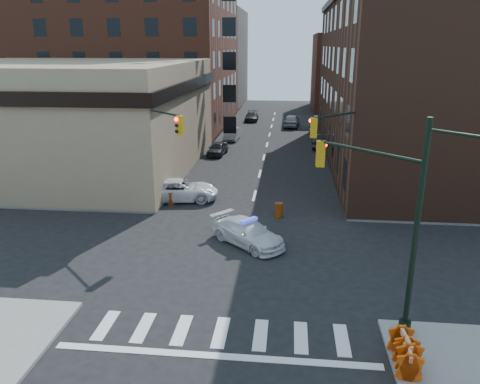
% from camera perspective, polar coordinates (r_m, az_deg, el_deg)
% --- Properties ---
extents(ground, '(140.00, 140.00, 0.00)m').
position_cam_1_polar(ground, '(24.28, -0.03, -7.73)').
color(ground, black).
rests_on(ground, ground).
extents(sidewalk_nw, '(34.00, 54.50, 0.15)m').
position_cam_1_polar(sidewalk_nw, '(61.04, -18.72, 6.92)').
color(sidewalk_nw, gray).
rests_on(sidewalk_nw, ground).
extents(sidewalk_ne, '(34.00, 54.50, 0.15)m').
position_cam_1_polar(sidewalk_ne, '(59.27, 26.49, 5.71)').
color(sidewalk_ne, gray).
rests_on(sidewalk_ne, ground).
extents(bank_building, '(22.00, 22.00, 9.00)m').
position_cam_1_polar(bank_building, '(43.32, -20.76, 8.65)').
color(bank_building, '#948461').
rests_on(bank_building, ground).
extents(apartment_block, '(25.00, 25.00, 24.00)m').
position_cam_1_polar(apartment_block, '(65.26, -13.27, 18.55)').
color(apartment_block, brown).
rests_on(apartment_block, ground).
extents(commercial_row_ne, '(14.00, 34.00, 14.00)m').
position_cam_1_polar(commercial_row_ne, '(45.72, 20.00, 12.31)').
color(commercial_row_ne, '#48291D').
rests_on(commercial_row_ne, ground).
extents(filler_nw, '(20.00, 18.00, 16.00)m').
position_cam_1_polar(filler_nw, '(85.84, -6.54, 15.86)').
color(filler_nw, brown).
rests_on(filler_nw, ground).
extents(filler_ne, '(16.00, 16.00, 12.00)m').
position_cam_1_polar(filler_ne, '(80.80, 14.78, 13.90)').
color(filler_ne, brown).
rests_on(filler_ne, ground).
extents(signal_pole_se, '(5.40, 5.27, 8.00)m').
position_cam_1_polar(signal_pole_se, '(17.69, 17.83, -2.31)').
color(signal_pole_se, black).
rests_on(signal_pole_se, sidewalk_se).
extents(signal_pole_nw, '(3.58, 3.67, 8.00)m').
position_cam_1_polar(signal_pole_nw, '(29.00, -10.51, 5.26)').
color(signal_pole_nw, black).
rests_on(signal_pole_nw, sidewalk_nw).
extents(signal_pole_ne, '(3.67, 3.58, 8.00)m').
position_cam_1_polar(signal_pole_ne, '(28.07, 13.13, 4.68)').
color(signal_pole_ne, black).
rests_on(signal_pole_ne, sidewalk_ne).
extents(tree_ne_near, '(3.00, 3.00, 4.85)m').
position_cam_1_polar(tree_ne_near, '(48.60, 12.24, 9.02)').
color(tree_ne_near, black).
rests_on(tree_ne_near, sidewalk_ne).
extents(tree_ne_far, '(3.00, 3.00, 4.85)m').
position_cam_1_polar(tree_ne_far, '(56.49, 11.43, 10.22)').
color(tree_ne_far, black).
rests_on(tree_ne_far, sidewalk_ne).
extents(police_car, '(4.67, 4.46, 1.33)m').
position_cam_1_polar(police_car, '(25.32, 0.96, -4.98)').
color(police_car, silver).
rests_on(police_car, ground).
extents(pickup, '(5.61, 3.21, 1.48)m').
position_cam_1_polar(pickup, '(32.67, -7.35, 0.26)').
color(pickup, white).
rests_on(pickup, ground).
extents(parked_car_wnear, '(1.89, 3.87, 1.27)m').
position_cam_1_polar(parked_car_wnear, '(45.96, -2.76, 5.31)').
color(parked_car_wnear, black).
rests_on(parked_car_wnear, ground).
extents(parked_car_wfar, '(1.64, 4.08, 1.32)m').
position_cam_1_polar(parked_car_wfar, '(53.36, -0.93, 7.07)').
color(parked_car_wfar, gray).
rests_on(parked_car_wfar, ground).
extents(parked_car_wdeep, '(1.79, 4.37, 1.27)m').
position_cam_1_polar(parked_car_wdeep, '(66.91, 1.45, 9.18)').
color(parked_car_wdeep, black).
rests_on(parked_car_wdeep, ground).
extents(parked_car_enear, '(1.65, 4.34, 1.41)m').
position_cam_1_polar(parked_car_enear, '(50.09, 9.61, 6.19)').
color(parked_car_enear, black).
rests_on(parked_car_enear, ground).
extents(parked_car_efar, '(2.28, 4.93, 1.64)m').
position_cam_1_polar(parked_car_efar, '(62.35, 6.31, 8.64)').
color(parked_car_efar, '#979B9F').
rests_on(parked_car_efar, ground).
extents(pedestrian_a, '(0.70, 0.56, 1.67)m').
position_cam_1_polar(pedestrian_a, '(32.39, -13.91, 0.18)').
color(pedestrian_a, black).
rests_on(pedestrian_a, sidewalk_nw).
extents(pedestrian_b, '(1.12, 0.97, 1.97)m').
position_cam_1_polar(pedestrian_b, '(31.24, -14.43, -0.22)').
color(pedestrian_b, black).
rests_on(pedestrian_b, sidewalk_nw).
extents(pedestrian_c, '(1.17, 1.06, 1.92)m').
position_cam_1_polar(pedestrian_c, '(34.59, -19.84, 0.95)').
color(pedestrian_c, '#202830').
rests_on(pedestrian_c, sidewalk_nw).
extents(barrel_road, '(0.62, 0.62, 0.93)m').
position_cam_1_polar(barrel_road, '(29.38, 4.76, -2.22)').
color(barrel_road, '#C35409').
rests_on(barrel_road, ground).
extents(barrel_bank, '(0.63, 0.63, 0.88)m').
position_cam_1_polar(barrel_bank, '(31.96, -8.44, -0.74)').
color(barrel_bank, '#CD5A09').
rests_on(barrel_bank, ground).
extents(barricade_se_a, '(0.76, 1.38, 1.01)m').
position_cam_1_polar(barricade_se_a, '(17.39, 19.42, -17.55)').
color(barricade_se_a, '#C44609').
rests_on(barricade_se_a, sidewalk_se).
extents(barricade_se_b, '(0.68, 1.14, 0.81)m').
position_cam_1_polar(barricade_se_b, '(17.11, 19.71, -18.62)').
color(barricade_se_b, red).
rests_on(barricade_se_b, sidewalk_se).
extents(barricade_se_c, '(0.79, 1.34, 0.95)m').
position_cam_1_polar(barricade_se_c, '(17.01, 19.80, -18.59)').
color(barricade_se_c, '#EB400B').
rests_on(barricade_se_c, sidewalk_se).
extents(barricade_nw_a, '(1.10, 0.59, 0.80)m').
position_cam_1_polar(barricade_nw_a, '(33.56, -14.88, -0.07)').
color(barricade_nw_a, orange).
rests_on(barricade_nw_a, sidewalk_nw).
extents(barricade_nw_b, '(1.45, 0.88, 1.03)m').
position_cam_1_polar(barricade_nw_b, '(33.54, -19.09, -0.27)').
color(barricade_nw_b, '#C86309').
rests_on(barricade_nw_b, sidewalk_nw).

